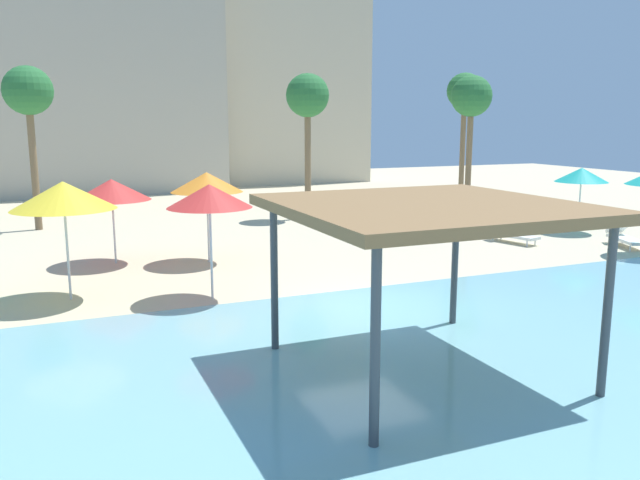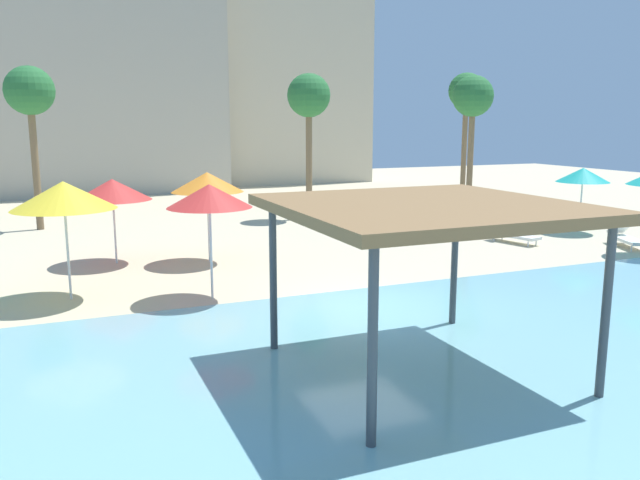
{
  "view_description": "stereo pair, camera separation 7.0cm",
  "coord_description": "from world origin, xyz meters",
  "px_view_note": "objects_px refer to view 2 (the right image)",
  "views": [
    {
      "loc": [
        -6.51,
        -12.81,
        4.3
      ],
      "look_at": [
        -0.23,
        2.0,
        1.3
      ],
      "focal_mm": 35.77,
      "sensor_mm": 36.0,
      "label": 1
    },
    {
      "loc": [
        -6.44,
        -12.83,
        4.3
      ],
      "look_at": [
        -0.23,
        2.0,
        1.3
      ],
      "focal_mm": 35.77,
      "sensor_mm": 36.0,
      "label": 2
    }
  ],
  "objects_px": {
    "lounge_chair_2": "(511,233)",
    "shade_pavilion": "(426,212)",
    "beach_umbrella_red_1": "(209,196)",
    "beach_umbrella_teal_2": "(583,175)",
    "beach_umbrella_red_4": "(112,190)",
    "palm_tree_3": "(473,100)",
    "palm_tree_0": "(30,95)",
    "lounge_chair_0": "(450,224)",
    "palm_tree_1": "(309,99)",
    "beach_umbrella_orange_5": "(207,182)",
    "beach_umbrella_yellow_6": "(64,195)",
    "lounge_chair_1": "(626,237)",
    "palm_tree_2": "(466,94)"
  },
  "relations": [
    {
      "from": "lounge_chair_2",
      "to": "shade_pavilion",
      "type": "bearing_deg",
      "value": -60.48
    },
    {
      "from": "beach_umbrella_red_1",
      "to": "beach_umbrella_teal_2",
      "type": "relative_size",
      "value": 1.12
    },
    {
      "from": "beach_umbrella_red_4",
      "to": "palm_tree_3",
      "type": "xyz_separation_m",
      "value": [
        16.52,
        4.9,
        3.02
      ]
    },
    {
      "from": "beach_umbrella_red_1",
      "to": "lounge_chair_2",
      "type": "height_order",
      "value": "beach_umbrella_red_1"
    },
    {
      "from": "palm_tree_0",
      "to": "palm_tree_3",
      "type": "distance_m",
      "value": 18.97
    },
    {
      "from": "beach_umbrella_teal_2",
      "to": "palm_tree_0",
      "type": "relative_size",
      "value": 0.39
    },
    {
      "from": "lounge_chair_2",
      "to": "palm_tree_3",
      "type": "bearing_deg",
      "value": 141.2
    },
    {
      "from": "beach_umbrella_teal_2",
      "to": "lounge_chair_0",
      "type": "height_order",
      "value": "beach_umbrella_teal_2"
    },
    {
      "from": "palm_tree_1",
      "to": "lounge_chair_0",
      "type": "bearing_deg",
      "value": -55.99
    },
    {
      "from": "palm_tree_1",
      "to": "palm_tree_3",
      "type": "xyz_separation_m",
      "value": [
        7.6,
        -1.42,
        0.03
      ]
    },
    {
      "from": "beach_umbrella_red_1",
      "to": "beach_umbrella_orange_5",
      "type": "height_order",
      "value": "beach_umbrella_red_1"
    },
    {
      "from": "beach_umbrella_teal_2",
      "to": "beach_umbrella_yellow_6",
      "type": "height_order",
      "value": "beach_umbrella_yellow_6"
    },
    {
      "from": "beach_umbrella_teal_2",
      "to": "beach_umbrella_red_1",
      "type": "bearing_deg",
      "value": -165.94
    },
    {
      "from": "beach_umbrella_red_1",
      "to": "palm_tree_0",
      "type": "height_order",
      "value": "palm_tree_0"
    },
    {
      "from": "beach_umbrella_teal_2",
      "to": "beach_umbrella_yellow_6",
      "type": "distance_m",
      "value": 19.03
    },
    {
      "from": "beach_umbrella_orange_5",
      "to": "lounge_chair_0",
      "type": "distance_m",
      "value": 10.37
    },
    {
      "from": "beach_umbrella_teal_2",
      "to": "lounge_chair_0",
      "type": "xyz_separation_m",
      "value": [
        -4.73,
        1.95,
        -1.92
      ]
    },
    {
      "from": "beach_umbrella_red_4",
      "to": "beach_umbrella_orange_5",
      "type": "bearing_deg",
      "value": -19.6
    },
    {
      "from": "lounge_chair_0",
      "to": "beach_umbrella_teal_2",
      "type": "bearing_deg",
      "value": 98.25
    },
    {
      "from": "beach_umbrella_orange_5",
      "to": "lounge_chair_1",
      "type": "bearing_deg",
      "value": -12.76
    },
    {
      "from": "beach_umbrella_red_4",
      "to": "palm_tree_0",
      "type": "relative_size",
      "value": 0.4
    },
    {
      "from": "beach_umbrella_red_1",
      "to": "lounge_chair_0",
      "type": "height_order",
      "value": "beach_umbrella_red_1"
    },
    {
      "from": "beach_umbrella_yellow_6",
      "to": "beach_umbrella_red_4",
      "type": "bearing_deg",
      "value": 69.51
    },
    {
      "from": "beach_umbrella_red_1",
      "to": "palm_tree_1",
      "type": "bearing_deg",
      "value": 58.04
    },
    {
      "from": "palm_tree_0",
      "to": "beach_umbrella_red_1",
      "type": "bearing_deg",
      "value": -72.47
    },
    {
      "from": "beach_umbrella_orange_5",
      "to": "palm_tree_2",
      "type": "relative_size",
      "value": 0.41
    },
    {
      "from": "beach_umbrella_teal_2",
      "to": "beach_umbrella_yellow_6",
      "type": "xyz_separation_m",
      "value": [
        -18.84,
        -2.62,
        0.31
      ]
    },
    {
      "from": "lounge_chair_2",
      "to": "palm_tree_0",
      "type": "distance_m",
      "value": 19.09
    },
    {
      "from": "lounge_chair_1",
      "to": "palm_tree_2",
      "type": "height_order",
      "value": "palm_tree_2"
    },
    {
      "from": "shade_pavilion",
      "to": "beach_umbrella_red_1",
      "type": "distance_m",
      "value": 6.44
    },
    {
      "from": "lounge_chair_1",
      "to": "palm_tree_3",
      "type": "distance_m",
      "value": 10.3
    },
    {
      "from": "beach_umbrella_red_4",
      "to": "beach_umbrella_yellow_6",
      "type": "height_order",
      "value": "beach_umbrella_yellow_6"
    },
    {
      "from": "beach_umbrella_teal_2",
      "to": "beach_umbrella_red_4",
      "type": "distance_m",
      "value": 17.46
    },
    {
      "from": "beach_umbrella_red_1",
      "to": "palm_tree_3",
      "type": "relative_size",
      "value": 0.44
    },
    {
      "from": "beach_umbrella_red_4",
      "to": "lounge_chair_1",
      "type": "bearing_deg",
      "value": -13.9
    },
    {
      "from": "shade_pavilion",
      "to": "beach_umbrella_orange_5",
      "type": "height_order",
      "value": "shade_pavilion"
    },
    {
      "from": "lounge_chair_0",
      "to": "lounge_chair_1",
      "type": "relative_size",
      "value": 0.98
    },
    {
      "from": "beach_umbrella_yellow_6",
      "to": "palm_tree_1",
      "type": "height_order",
      "value": "palm_tree_1"
    },
    {
      "from": "beach_umbrella_teal_2",
      "to": "palm_tree_2",
      "type": "distance_m",
      "value": 10.74
    },
    {
      "from": "shade_pavilion",
      "to": "beach_umbrella_red_4",
      "type": "bearing_deg",
      "value": 110.01
    },
    {
      "from": "palm_tree_2",
      "to": "palm_tree_3",
      "type": "height_order",
      "value": "palm_tree_2"
    },
    {
      "from": "lounge_chair_1",
      "to": "shade_pavilion",
      "type": "bearing_deg",
      "value": -39.86
    },
    {
      "from": "beach_umbrella_red_1",
      "to": "beach_umbrella_yellow_6",
      "type": "xyz_separation_m",
      "value": [
        -3.22,
        1.29,
        0.02
      ]
    },
    {
      "from": "lounge_chair_0",
      "to": "shade_pavilion",
      "type": "bearing_deg",
      "value": -5.31
    },
    {
      "from": "palm_tree_3",
      "to": "lounge_chair_1",
      "type": "bearing_deg",
      "value": -89.21
    },
    {
      "from": "lounge_chair_0",
      "to": "lounge_chair_1",
      "type": "bearing_deg",
      "value": 69.76
    },
    {
      "from": "beach_umbrella_red_4",
      "to": "beach_umbrella_orange_5",
      "type": "height_order",
      "value": "beach_umbrella_orange_5"
    },
    {
      "from": "beach_umbrella_red_1",
      "to": "palm_tree_0",
      "type": "bearing_deg",
      "value": 107.53
    },
    {
      "from": "lounge_chair_0",
      "to": "palm_tree_3",
      "type": "xyz_separation_m",
      "value": [
        3.84,
        4.14,
        4.96
      ]
    },
    {
      "from": "lounge_chair_2",
      "to": "palm_tree_3",
      "type": "height_order",
      "value": "palm_tree_3"
    }
  ]
}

